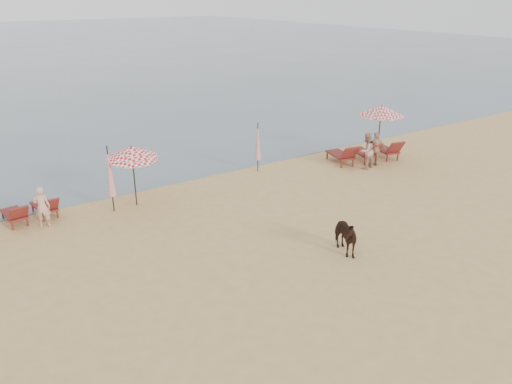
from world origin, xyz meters
TOP-DOWN VIEW (x-y plane):
  - ground at (0.00, 0.00)m, footprint 120.00×120.00m
  - lounger_cluster_left at (-6.74, 9.48)m, footprint 1.84×1.78m
  - lounger_cluster_right at (8.16, 7.66)m, footprint 3.61×2.61m
  - umbrella_open_left_b at (-3.08, 8.74)m, footprint 1.93×1.97m
  - umbrella_open_right at (9.07, 7.74)m, footprint 2.17×2.17m
  - umbrella_closed_left at (-4.01, 8.65)m, footprint 0.31×0.31m
  - umbrella_closed_right at (3.02, 9.38)m, footprint 0.28×0.28m
  - cow at (0.93, 1.48)m, footprint 0.99×1.56m
  - beachgoer_left at (-6.48, 8.69)m, footprint 0.64×0.53m
  - beachgoer_right_a at (7.44, 6.94)m, footprint 0.91×0.75m
  - beachgoer_right_b at (8.09, 6.97)m, footprint 1.01×0.84m

SIDE VIEW (x-z plane):
  - ground at x=0.00m, z-range 0.00..0.00m
  - lounger_cluster_left at x=-6.74m, z-range 0.12..0.72m
  - lounger_cluster_right at x=8.16m, z-range 0.14..0.85m
  - cow at x=0.93m, z-range 0.00..1.22m
  - beachgoer_left at x=-6.48m, z-range 0.00..1.51m
  - beachgoer_right_b at x=8.09m, z-range 0.00..1.62m
  - beachgoer_right_a at x=7.44m, z-range 0.00..1.71m
  - umbrella_closed_right at x=3.02m, z-range 0.26..2.55m
  - umbrella_closed_left at x=-4.01m, z-range 0.29..2.85m
  - umbrella_open_left_b at x=-3.08m, z-range 0.90..3.36m
  - umbrella_open_right at x=9.07m, z-range 1.06..3.72m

